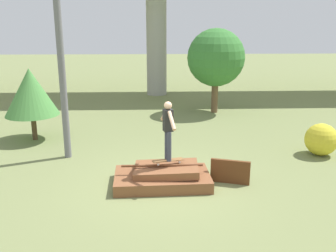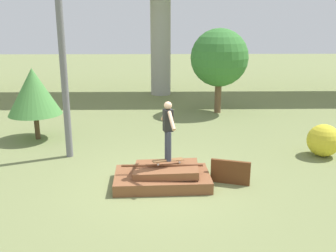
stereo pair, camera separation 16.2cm
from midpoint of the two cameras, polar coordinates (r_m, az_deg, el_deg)
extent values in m
plane|color=olive|center=(9.56, -0.40, -8.87)|extent=(80.00, 80.00, 0.00)
cube|color=brown|center=(9.50, -0.40, -8.09)|extent=(2.42, 1.46, 0.29)
cube|color=brown|center=(9.45, 0.22, -6.66)|extent=(1.64, 1.10, 0.26)
cylinder|color=brown|center=(9.36, -0.40, -6.03)|extent=(2.03, 0.06, 0.06)
cube|color=#5B3319|center=(9.64, 9.96, -6.93)|extent=(0.97, 0.39, 0.61)
cube|color=brown|center=(9.39, 0.50, -5.23)|extent=(0.82, 0.38, 0.01)
cylinder|color=silver|center=(9.56, 1.97, -5.20)|extent=(0.06, 0.04, 0.05)
cylinder|color=silver|center=(9.42, 2.26, -5.54)|extent=(0.06, 0.04, 0.05)
cylinder|color=silver|center=(9.42, -1.27, -5.52)|extent=(0.06, 0.04, 0.05)
cylinder|color=silver|center=(9.27, -1.02, -5.87)|extent=(0.06, 0.04, 0.05)
cylinder|color=#383D4C|center=(9.34, 0.36, -2.85)|extent=(0.12, 0.12, 0.75)
cylinder|color=#383D4C|center=(9.19, 0.65, -3.17)|extent=(0.12, 0.12, 0.75)
cube|color=black|center=(9.08, 0.51, 0.88)|extent=(0.27, 0.26, 0.54)
sphere|color=tan|center=(8.99, 0.52, 3.15)|extent=(0.19, 0.19, 0.19)
cylinder|color=tan|center=(9.35, -0.01, 1.75)|extent=(0.20, 0.48, 0.40)
cylinder|color=tan|center=(8.77, 1.07, 0.81)|extent=(0.20, 0.48, 0.40)
cylinder|color=#A8A59E|center=(20.99, -0.92, 12.99)|extent=(1.10, 1.10, 6.04)
cylinder|color=slate|center=(11.15, -15.69, 14.65)|extent=(0.20, 0.20, 7.77)
cylinder|color=brown|center=(17.01, 7.88, 4.35)|extent=(0.29, 0.29, 1.39)
sphere|color=#387A33|center=(16.76, 8.11, 10.28)|extent=(2.52, 2.52, 2.52)
cylinder|color=#4C3823|center=(13.77, -19.02, -0.08)|extent=(0.17, 0.17, 0.89)
cone|color=#4C8E42|center=(13.51, -19.48, 4.98)|extent=(1.81, 1.81, 1.59)
sphere|color=gold|center=(12.32, 22.98, -2.03)|extent=(0.99, 0.99, 0.99)
camera|label=1|loc=(0.08, -89.49, 0.14)|focal=40.00mm
camera|label=2|loc=(0.08, 90.51, -0.14)|focal=40.00mm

